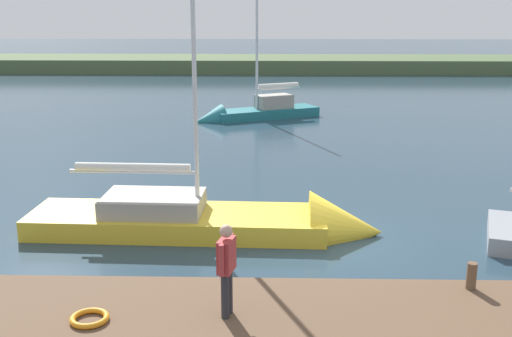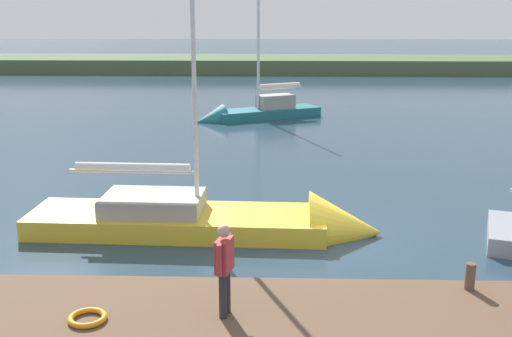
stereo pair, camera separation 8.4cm
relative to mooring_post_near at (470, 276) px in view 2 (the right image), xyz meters
The scene contains 8 objects.
ground_plane 4.49m from the mooring_post_near, 58.02° to the right, with size 200.00×200.00×0.00m, color #263D4C.
far_shoreline 46.81m from the mooring_post_near, 87.14° to the right, with size 180.00×8.00×2.40m, color #4C603D.
dock_pier 2.56m from the mooring_post_near, 21.06° to the left, with size 23.36×2.57×0.56m, color brown.
mooring_post_near is the anchor object (origin of this frame).
life_ring_buoy 6.94m from the mooring_post_near, 11.75° to the left, with size 0.66×0.66×0.10m, color orange.
sailboat_outer_mooring 6.49m from the mooring_post_near, 42.32° to the right, with size 9.16×2.38×11.21m.
sailboat_near_dock 21.82m from the mooring_post_near, 77.20° to the right, with size 6.77×4.42×7.85m.
person_on_dock 4.69m from the mooring_post_near, 14.24° to the left, with size 0.31×0.62×1.64m.
Camera 2 is at (1.33, 14.55, 5.68)m, focal length 43.61 mm.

